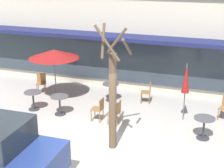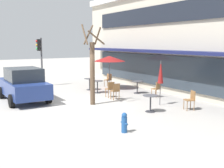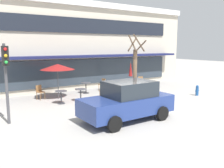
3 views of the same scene
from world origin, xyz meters
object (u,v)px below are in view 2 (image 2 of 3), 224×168
Objects in this scene: cafe_chair_0 at (116,90)px; cafe_chair_3 at (110,88)px; patio_umbrella_cream_folded at (109,59)px; traffic_light_pole at (40,54)px; cafe_chair_4 at (191,99)px; cafe_table_by_tree at (90,82)px; cafe_table_mid_patio at (97,85)px; parked_sedan at (23,85)px; fire_hydrant at (124,122)px; street_tree at (92,69)px; cafe_table_near_wall at (151,101)px; cafe_chair_2 at (108,79)px; cafe_table_streetside at (137,85)px; cafe_chair_1 at (157,88)px; patio_umbrella_green_folded at (161,72)px.

cafe_chair_3 is (-0.69, 0.07, 0.00)m from cafe_chair_0.
patio_umbrella_cream_folded is 0.65× the size of traffic_light_pole.
cafe_chair_4 is (6.97, 0.28, -1.50)m from patio_umbrella_cream_folded.
cafe_table_by_tree is 2.86m from cafe_chair_3.
cafe_chair_0 is at bearing -2.89° from cafe_table_by_tree.
traffic_light_pole is (-4.41, -2.20, 1.78)m from cafe_table_mid_patio.
cafe_table_mid_patio is 0.18× the size of parked_sedan.
parked_sedan is 6.00× the size of fire_hydrant.
cafe_chair_3 is 2.39m from street_tree.
cafe_table_by_tree is 0.22× the size of traffic_light_pole.
cafe_chair_2 is at bearing 164.42° from cafe_table_near_wall.
street_tree is 1.17× the size of traffic_light_pole.
cafe_table_by_tree is at bearing -143.13° from cafe_table_streetside.
cafe_chair_0 is at bearing -24.57° from patio_umbrella_cream_folded.
cafe_chair_1 reaches higher than cafe_table_streetside.
cafe_chair_1 is (4.13, 2.21, 0.01)m from cafe_table_by_tree.
patio_umbrella_cream_folded reaches higher than cafe_table_near_wall.
cafe_table_near_wall is at bearing 38.97° from parked_sedan.
traffic_light_pole is at bearing -162.80° from cafe_chair_0.
cafe_chair_2 is 7.98m from cafe_chair_4.
cafe_chair_2 is (-1.01, 0.51, -1.50)m from patio_umbrella_cream_folded.
parked_sedan is at bearing -88.17° from cafe_table_mid_patio.
cafe_table_near_wall is at bearing -1.26° from cafe_chair_0.
cafe_table_streetside is at bearing 175.45° from cafe_chair_4.
cafe_chair_1 is 0.22× the size of street_tree.
traffic_light_pole reaches higher than patio_umbrella_cream_folded.
patio_umbrella_cream_folded is 2.47× the size of cafe_chair_2.
traffic_light_pole reaches higher than parked_sedan.
cafe_chair_2 reaches higher than cafe_table_near_wall.
cafe_chair_3 is at bearing -1.54° from cafe_table_mid_patio.
patio_umbrella_green_folded is at bearing 20.79° from cafe_chair_3.
patio_umbrella_cream_folded reaches higher than cafe_chair_0.
cafe_table_streetside is 2.44m from cafe_table_mid_patio.
patio_umbrella_cream_folded is (-0.88, 1.36, 1.51)m from cafe_table_mid_patio.
parked_sedan is at bearing -108.76° from cafe_chair_3.
cafe_table_by_tree is 0.85× the size of cafe_chair_4.
cafe_table_streetside is 0.19× the size of street_tree.
patio_umbrella_green_folded is (5.81, 1.01, 1.11)m from cafe_table_by_tree.
patio_umbrella_green_folded is at bearing 27.76° from cafe_chair_0.
cafe_chair_3 is at bearing -159.21° from patio_umbrella_green_folded.
cafe_chair_2 is at bearing -175.13° from cafe_chair_1.
cafe_table_mid_patio is at bearing 178.07° from cafe_table_near_wall.
cafe_chair_4 reaches higher than cafe_table_mid_patio.
cafe_table_streetside is 1.56m from cafe_chair_1.
cafe_table_mid_patio is at bearing 26.54° from traffic_light_pole.
patio_umbrella_cream_folded reaches higher than cafe_table_streetside.
cafe_chair_2 is 6.66m from parked_sedan.
cafe_chair_3 is at bearing 19.62° from traffic_light_pole.
cafe_chair_4 is (6.08, 1.64, 0.01)m from cafe_table_mid_patio.
cafe_table_streetside is 1.00× the size of cafe_table_mid_patio.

